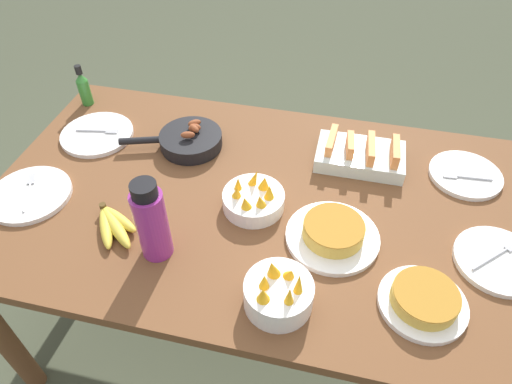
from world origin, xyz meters
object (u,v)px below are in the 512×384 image
at_px(banana_bunch, 113,224).
at_px(water_bottle, 151,222).
at_px(empty_plate_far_right, 465,175).
at_px(fruit_bowl_mango, 278,293).
at_px(hot_sauce_bottle, 84,88).
at_px(empty_plate_far_left, 97,134).
at_px(frittata_plate_side, 424,300).
at_px(melon_tray, 360,155).
at_px(frittata_plate_center, 333,233).
at_px(fruit_bowl_citrus, 253,199).
at_px(skillet, 190,140).
at_px(empty_plate_near_front, 498,261).
at_px(empty_plate_mid_edge, 30,195).

distance_m(banana_bunch, water_bottle, 0.19).
bearing_deg(banana_bunch, empty_plate_far_right, 24.58).
height_order(fruit_bowl_mango, hot_sauce_bottle, hot_sauce_bottle).
xyz_separation_m(empty_plate_far_left, fruit_bowl_mango, (0.77, -0.53, 0.04)).
distance_m(frittata_plate_side, hot_sauce_bottle, 1.41).
xyz_separation_m(frittata_plate_side, empty_plate_far_left, (-1.12, 0.45, -0.02)).
bearing_deg(fruit_bowl_mango, empty_plate_far_left, 145.45).
relative_size(melon_tray, water_bottle, 1.13).
bearing_deg(frittata_plate_center, empty_plate_far_right, 42.54).
height_order(frittata_plate_center, fruit_bowl_citrus, fruit_bowl_citrus).
relative_size(skillet, empty_plate_far_right, 1.49).
relative_size(skillet, empty_plate_near_front, 1.46).
distance_m(empty_plate_far_left, fruit_bowl_mango, 0.93).
relative_size(skillet, empty_plate_mid_edge, 1.36).
xyz_separation_m(frittata_plate_center, fruit_bowl_citrus, (-0.25, 0.07, 0.01)).
bearing_deg(frittata_plate_center, skillet, 149.98).
bearing_deg(skillet, frittata_plate_center, 131.78).
relative_size(frittata_plate_side, fruit_bowl_mango, 1.28).
height_order(skillet, water_bottle, water_bottle).
bearing_deg(empty_plate_near_front, skillet, 163.62).
distance_m(melon_tray, empty_plate_far_right, 0.34).
relative_size(skillet, frittata_plate_side, 1.55).
xyz_separation_m(melon_tray, skillet, (-0.58, -0.05, -0.00)).
relative_size(empty_plate_near_front, fruit_bowl_citrus, 1.26).
xyz_separation_m(melon_tray, empty_plate_mid_edge, (-0.99, -0.40, -0.02)).
bearing_deg(water_bottle, fruit_bowl_citrus, 45.86).
bearing_deg(empty_plate_near_front, frittata_plate_side, -138.04).
xyz_separation_m(melon_tray, water_bottle, (-0.52, -0.51, 0.09)).
height_order(frittata_plate_center, empty_plate_mid_edge, frittata_plate_center).
bearing_deg(melon_tray, empty_plate_far_left, -175.89).
distance_m(fruit_bowl_mango, water_bottle, 0.38).
relative_size(skillet, frittata_plate_center, 1.29).
bearing_deg(hot_sauce_bottle, melon_tray, -6.28).
height_order(empty_plate_far_left, fruit_bowl_citrus, fruit_bowl_citrus).
bearing_deg(empty_plate_far_left, skillet, 3.37).
bearing_deg(empty_plate_near_front, fruit_bowl_citrus, 175.61).
xyz_separation_m(fruit_bowl_mango, fruit_bowl_citrus, (-0.14, 0.31, -0.01)).
xyz_separation_m(empty_plate_mid_edge, water_bottle, (0.47, -0.11, 0.11)).
height_order(empty_plate_far_left, empty_plate_far_right, same).
height_order(melon_tray, empty_plate_far_right, melon_tray).
bearing_deg(banana_bunch, frittata_plate_side, -3.99).
distance_m(empty_plate_mid_edge, fruit_bowl_mango, 0.85).
distance_m(skillet, frittata_plate_side, 0.91).
relative_size(melon_tray, empty_plate_far_right, 1.25).
relative_size(empty_plate_near_front, empty_plate_far_left, 0.92).
relative_size(banana_bunch, fruit_bowl_mango, 0.98).
height_order(frittata_plate_center, empty_plate_far_left, frittata_plate_center).
xyz_separation_m(empty_plate_far_left, fruit_bowl_citrus, (0.63, -0.21, 0.03)).
bearing_deg(fruit_bowl_mango, frittata_plate_center, 65.33).
height_order(empty_plate_mid_edge, fruit_bowl_mango, fruit_bowl_mango).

